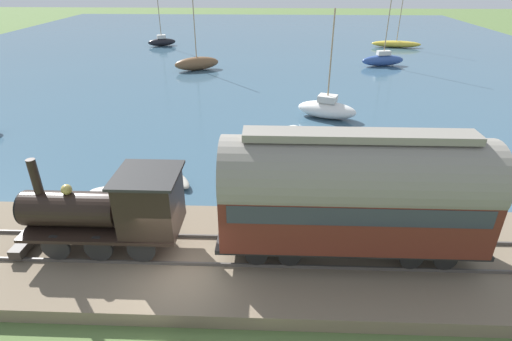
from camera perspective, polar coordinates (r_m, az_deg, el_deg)
ground_plane at (r=14.30m, az=-10.57°, el=-15.41°), size 200.00×200.00×0.00m
harbor_water at (r=55.50m, az=-0.85°, el=17.23°), size 80.00×80.00×0.01m
rail_embankment at (r=14.93m, az=-9.80°, el=-11.92°), size 5.98×56.00×0.62m
steam_locomotive at (r=14.46m, az=-19.62°, el=-4.99°), size 2.16×5.90×3.40m
passenger_coach at (r=13.32m, az=13.65°, el=-2.99°), size 2.58×8.87×4.52m
sailboat_blue at (r=46.32m, az=17.67°, el=14.89°), size 1.96×4.76×9.46m
sailboat_black at (r=57.58m, az=-13.31°, el=17.55°), size 2.50×3.77×9.23m
sailboat_yellow at (r=58.14m, az=19.39°, el=16.73°), size 2.09×6.40×8.64m
sailboat_brown at (r=42.83m, az=-8.45°, el=14.93°), size 3.24×4.74×8.51m
sailboat_white at (r=28.71m, az=10.07°, el=8.69°), size 2.98×4.44×7.23m
rowboat_mid_harbor at (r=19.90m, az=-19.55°, el=-2.69°), size 1.19×2.42×0.36m
rowboat_near_shore at (r=20.07m, az=-11.17°, el=-1.18°), size 2.24×1.93×0.41m
rowboat_off_pier at (r=21.57m, az=25.36°, el=-1.50°), size 1.23×3.01×0.33m
rowboat_far_out at (r=25.24m, az=4.44°, el=5.46°), size 2.71×2.20×0.53m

